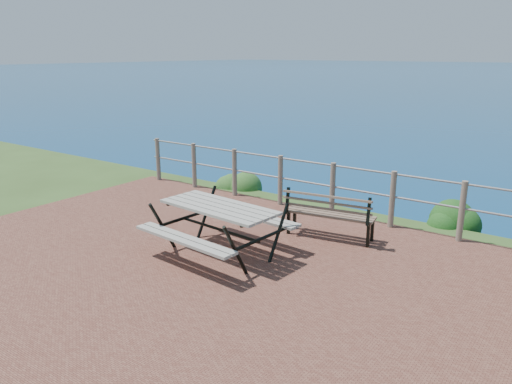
% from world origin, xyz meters
% --- Properties ---
extents(ground, '(10.00, 7.00, 0.12)m').
position_xyz_m(ground, '(0.00, 0.00, 0.00)').
color(ground, brown).
rests_on(ground, ground).
extents(safety_railing, '(9.40, 0.10, 1.00)m').
position_xyz_m(safety_railing, '(0.00, 3.35, 0.57)').
color(safety_railing, '#6B5B4C').
rests_on(safety_railing, ground).
extents(picnic_table, '(1.88, 1.57, 0.77)m').
position_xyz_m(picnic_table, '(-0.51, 0.67, 0.49)').
color(picnic_table, gray).
rests_on(picnic_table, ground).
extents(park_bench, '(1.50, 0.59, 0.82)m').
position_xyz_m(park_bench, '(0.52, 2.27, 0.54)').
color(park_bench, brown).
rests_on(park_bench, ground).
extents(shrub_lip_west, '(0.82, 0.82, 0.57)m').
position_xyz_m(shrub_lip_west, '(-2.77, 3.98, 0.00)').
color(shrub_lip_west, '#225520').
rests_on(shrub_lip_west, ground).
extents(shrub_lip_east, '(0.82, 0.82, 0.58)m').
position_xyz_m(shrub_lip_east, '(2.11, 4.16, 0.00)').
color(shrub_lip_east, '#153F13').
rests_on(shrub_lip_east, ground).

